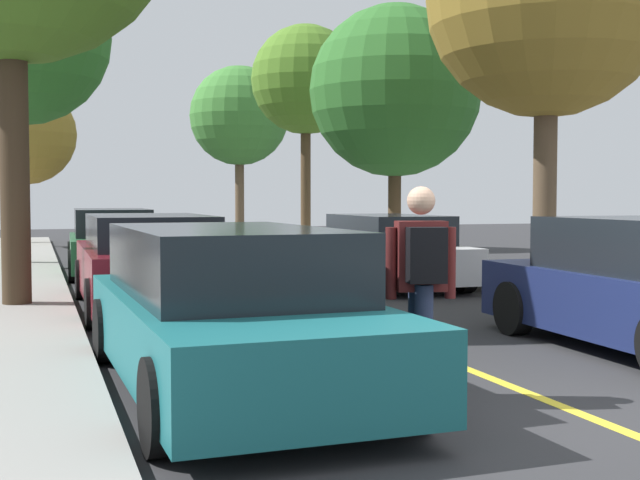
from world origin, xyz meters
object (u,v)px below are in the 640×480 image
street_tree_right_near (395,91)px  street_tree_right_farthest (239,116)px  street_tree_left_far (24,134)px  parked_car_left_far (112,242)px  street_tree_left_near (19,35)px  parked_car_left_near (149,262)px  skateboard (420,388)px  skateboarder (422,274)px  parked_car_left_nearest (230,310)px  parked_car_right_near (389,251)px  street_tree_right_far (306,81)px

street_tree_right_near → street_tree_right_farthest: bearing=90.0°
street_tree_left_far → street_tree_right_farthest: bearing=28.0°
parked_car_left_far → street_tree_left_near: (-1.82, 2.16, 4.64)m
parked_car_left_near → skateboard: parked_car_left_near is taller
parked_car_left_far → street_tree_right_farthest: (6.48, 15.56, 4.27)m
street_tree_right_farthest → parked_car_left_far: bearing=-112.6°
skateboarder → parked_car_left_far: bearing=96.4°
parked_car_left_nearest → street_tree_right_farthest: size_ratio=0.68×
parked_car_left_nearest → skateboard: 1.73m
parked_car_left_nearest → street_tree_left_far: 22.81m
parked_car_left_nearest → street_tree_left_near: bearing=97.6°
parked_car_left_near → parked_car_right_near: 5.07m
street_tree_left_near → skateboarder: bearing=-77.5°
street_tree_left_near → parked_car_right_near: bearing=-43.7°
parked_car_right_near → street_tree_left_near: size_ratio=0.60×
street_tree_left_near → street_tree_right_far: bearing=28.5°
parked_car_left_near → parked_car_left_far: (0.00, 6.02, -0.01)m
street_tree_right_near → skateboarder: size_ratio=3.68×
street_tree_right_farthest → skateboard: (-5.09, -27.77, -4.86)m
parked_car_left_near → street_tree_left_far: 17.53m
parked_car_left_near → street_tree_right_near: (6.48, 5.85, 3.42)m
parked_car_left_nearest → street_tree_left_near: street_tree_left_near is taller
street_tree_right_far → skateboarder: 20.04m
street_tree_left_far → skateboard: street_tree_left_far is taller
street_tree_left_near → street_tree_left_far: (0.00, 8.99, -1.62)m
parked_car_left_far → skateboard: 12.30m
parked_car_right_near → street_tree_right_farthest: 20.13m
street_tree_right_near → street_tree_left_far: bearing=126.2°
parked_car_left_nearest → parked_car_right_near: bearing=57.6°
street_tree_right_far → street_tree_left_near: bearing=-151.5°
street_tree_right_near → skateboarder: street_tree_right_near is taller
parked_car_left_far → street_tree_left_near: size_ratio=0.63×
parked_car_left_near → skateboarder: size_ratio=2.86×
street_tree_left_near → skateboard: size_ratio=8.37×
parked_car_right_near → street_tree_right_far: size_ratio=0.64×
street_tree_left_near → street_tree_right_farthest: street_tree_left_near is taller
parked_car_left_nearest → street_tree_right_near: street_tree_right_near is taller
parked_car_left_far → skateboard: parked_car_left_far is taller
parked_car_right_near → skateboard: bearing=-111.8°
parked_car_left_far → skateboard: bearing=-83.5°
street_tree_left_far → parked_car_left_far: bearing=-80.7°
parked_car_right_near → street_tree_right_near: street_tree_right_near is taller
parked_car_left_near → street_tree_left_near: size_ratio=0.64×
parked_car_left_nearest → street_tree_left_near: size_ratio=0.64×
street_tree_left_near → street_tree_right_near: street_tree_left_near is taller
parked_car_right_near → street_tree_left_far: size_ratio=0.83×
skateboard → street_tree_right_farthest: bearing=79.6°
street_tree_left_far → street_tree_right_near: 14.04m
street_tree_right_farthest → parked_car_left_near: bearing=-106.7°
street_tree_right_farthest → skateboarder: 28.54m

